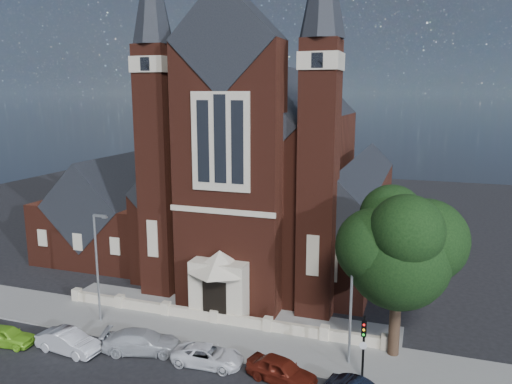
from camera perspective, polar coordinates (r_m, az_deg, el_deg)
ground at (r=44.71m, az=-0.27°, el=-10.25°), size 120.00×120.00×0.00m
pavement_strip at (r=35.83m, az=-6.02°, el=-16.01°), size 60.00×5.00×0.12m
forecourt_paving at (r=39.12m, az=-3.49°, el=-13.52°), size 26.00×3.00×0.14m
forecourt_wall at (r=37.46m, az=-4.69°, el=-14.71°), size 24.00×0.40×0.90m
church at (r=49.86m, az=2.72°, el=1.76°), size 20.01×34.90×29.20m
parish_hall at (r=53.13m, az=-15.72°, el=-2.66°), size 12.00×12.20×10.24m
street_tree at (r=31.47m, az=16.16°, el=-6.62°), size 6.40×6.60×10.70m
street_lamp_left at (r=37.49m, az=-17.63°, el=-7.61°), size 1.16×0.22×8.09m
street_lamp_right at (r=30.86m, az=11.01°, el=-11.40°), size 1.16×0.22×8.09m
traffic_signal at (r=30.19m, az=12.20°, el=-16.20°), size 0.28×0.42×4.00m
car_lime_van at (r=37.97m, az=-26.61°, el=-14.48°), size 3.95×1.94×1.30m
car_silver_a at (r=35.46m, az=-20.63°, el=-15.71°), size 4.51×1.94×1.44m
car_silver_b at (r=34.13m, az=-12.87°, el=-16.34°), size 5.39×3.32×1.46m
car_white_suv at (r=32.20m, az=-5.49°, el=-18.11°), size 4.51×2.24×1.23m
car_dark_red at (r=30.46m, az=2.93°, el=-19.67°), size 4.55×2.80×1.45m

